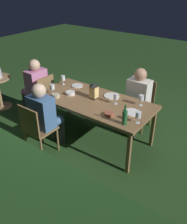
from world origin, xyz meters
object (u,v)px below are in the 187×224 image
at_px(wine_glass_a, 116,97).
at_px(plate_c, 131,112).
at_px(chair_side_left_a, 141,102).
at_px(plate_a, 112,96).
at_px(green_bottle_on_table, 125,117).
at_px(wine_glass_c, 141,98).
at_px(person_in_pink, 35,85).
at_px(wine_glass_b, 63,78).
at_px(lantern_centerpiece, 94,90).
at_px(wine_glass_d, 52,87).
at_px(person_in_blue, 45,114).
at_px(person_in_cream, 137,98).
at_px(chair_head_far, 43,95).
at_px(bowl_olives, 109,114).
at_px(chair_side_right_b, 36,128).
at_px(bowl_bread, 56,96).
at_px(wine_glass_e, 138,115).
at_px(dining_table, 94,103).
at_px(plate_b, 77,86).
at_px(bowl_salad, 70,93).

xyz_separation_m(wine_glass_a, plate_c, (-0.33, 0.10, -0.11)).
height_order(chair_side_left_a, plate_a, chair_side_left_a).
relative_size(green_bottle_on_table, wine_glass_c, 1.72).
relative_size(person_in_pink, plate_a, 4.54).
relative_size(wine_glass_b, plate_a, 0.67).
height_order(lantern_centerpiece, wine_glass_d, lantern_centerpiece).
xyz_separation_m(person_in_blue, plate_c, (-1.12, -0.66, 0.11)).
distance_m(person_in_cream, plate_a, 0.48).
bearing_deg(wine_glass_a, chair_side_left_a, -95.91).
height_order(chair_head_far, bowl_olives, chair_head_far).
relative_size(person_in_cream, green_bottle_on_table, 3.96).
xyz_separation_m(chair_head_far, chair_side_right_b, (-0.78, 0.85, 0.00)).
height_order(wine_glass_a, wine_glass_d, same).
relative_size(person_in_blue, bowl_bread, 9.23).
bearing_deg(bowl_olives, wine_glass_e, -170.85).
relative_size(dining_table, chair_head_far, 2.21).
bearing_deg(green_bottle_on_table, person_in_blue, 15.40).
relative_size(wine_glass_c, plate_b, 0.83).
distance_m(person_in_blue, plate_b, 0.95).
bearing_deg(wine_glass_a, wine_glass_c, -150.42).
distance_m(bowl_bread, bowl_salad, 0.25).
bearing_deg(green_bottle_on_table, person_in_pink, -8.69).
xyz_separation_m(chair_side_left_a, wine_glass_a, (0.08, 0.75, 0.37)).
distance_m(person_in_cream, bowl_bread, 1.37).
bearing_deg(green_bottle_on_table, wine_glass_b, -17.98).
relative_size(dining_table, person_in_pink, 1.67).
xyz_separation_m(lantern_centerpiece, plate_a, (-0.19, -0.22, -0.14)).
xyz_separation_m(chair_side_left_a, green_bottle_on_table, (-0.32, 1.18, 0.36)).
bearing_deg(bowl_olives, green_bottle_on_table, 166.53).
bearing_deg(chair_side_right_b, bowl_bread, -78.12).
height_order(wine_glass_a, wine_glass_c, same).
bearing_deg(dining_table, plate_c, 179.77).
height_order(lantern_centerpiece, bowl_olives, lantern_centerpiece).
relative_size(lantern_centerpiece, plate_a, 1.05).
relative_size(wine_glass_a, wine_glass_d, 1.00).
height_order(chair_side_left_a, wine_glass_c, wine_glass_c).
height_order(chair_side_right_b, wine_glass_c, wine_glass_c).
bearing_deg(wine_glass_b, chair_side_right_b, 110.30).
bearing_deg(bowl_salad, person_in_blue, 89.93).
bearing_deg(bowl_bread, wine_glass_c, -155.40).
bearing_deg(wine_glass_d, chair_head_far, -22.67).
relative_size(chair_side_left_a, wine_glass_b, 5.15).
height_order(dining_table, bowl_salad, bowl_salad).
distance_m(wine_glass_b, wine_glass_c, 1.51).
distance_m(wine_glass_b, wine_glass_d, 0.42).
xyz_separation_m(wine_glass_a, wine_glass_d, (1.04, 0.32, 0.00)).
height_order(chair_side_right_b, wine_glass_e, wine_glass_e).
relative_size(chair_head_far, wine_glass_d, 5.15).
xyz_separation_m(person_in_pink, lantern_centerpiece, (-1.37, -0.06, 0.25)).
bearing_deg(green_bottle_on_table, bowl_olives, -13.47).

